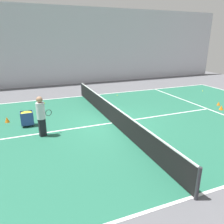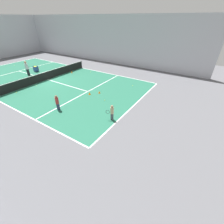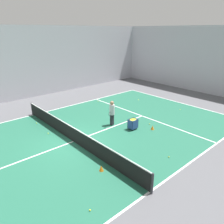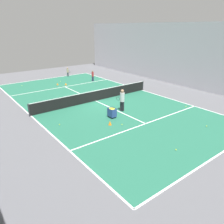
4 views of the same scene
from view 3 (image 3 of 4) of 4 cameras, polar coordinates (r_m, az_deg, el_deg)
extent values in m
plane|color=#5B5B60|center=(13.23, -10.06, -7.61)|extent=(35.85, 35.85, 0.00)
cube|color=#23664C|center=(13.23, -10.06, -7.60)|extent=(11.51, 22.39, 0.00)
cube|color=white|center=(20.80, 16.99, 2.44)|extent=(11.51, 0.10, 0.00)
cube|color=white|center=(18.01, -19.86, -0.72)|extent=(0.10, 22.39, 0.00)
cube|color=white|center=(9.60, 9.78, -19.92)|extent=(0.10, 22.39, 0.00)
cube|color=white|center=(16.90, 7.85, -1.01)|extent=(11.51, 0.10, 0.00)
cube|color=white|center=(13.23, -10.07, -7.59)|extent=(0.10, 12.31, 0.00)
cube|color=silver|center=(21.67, -25.96, 10.99)|extent=(0.15, 32.15, 6.61)
cube|color=silver|center=(24.29, 24.01, 12.13)|extent=(20.97, 0.15, 6.61)
cylinder|color=#2D2D33|center=(17.94, -20.17, 0.79)|extent=(0.10, 0.10, 0.96)
cylinder|color=#2D2D33|center=(9.25, 10.47, -17.94)|extent=(0.10, 0.10, 0.96)
cube|color=black|center=(13.02, -10.19, -5.80)|extent=(11.61, 0.03, 0.89)
cube|color=white|center=(12.82, -10.32, -3.91)|extent=(11.61, 0.04, 0.05)
cube|color=black|center=(15.04, 0.00, -2.02)|extent=(0.24, 0.32, 0.79)
cylinder|color=silver|center=(14.77, 0.00, 0.63)|extent=(0.44, 0.44, 0.70)
sphere|color=#A87A5B|center=(14.61, 0.00, 2.40)|extent=(0.26, 0.26, 0.26)
torus|color=black|center=(14.52, -0.55, -0.46)|extent=(0.11, 0.28, 0.28)
cube|color=#2D478C|center=(14.59, 5.43, -4.10)|extent=(0.45, 0.57, 0.02)
cube|color=#2D478C|center=(14.28, 4.71, -3.31)|extent=(0.45, 0.02, 0.61)
cube|color=#2D478C|center=(14.65, 6.21, -2.72)|extent=(0.45, 0.02, 0.61)
cube|color=#2D478C|center=(14.60, 4.85, -2.76)|extent=(0.02, 0.57, 0.61)
cube|color=#2D478C|center=(14.33, 6.10, -3.27)|extent=(0.02, 0.57, 0.61)
ellipsoid|color=yellow|center=(14.37, 5.50, -2.13)|extent=(0.41, 0.53, 0.16)
cylinder|color=black|center=(14.58, 4.43, -4.32)|extent=(0.05, 0.05, 0.11)
cylinder|color=black|center=(14.38, 5.34, -4.71)|extent=(0.05, 0.05, 0.11)
cylinder|color=black|center=(14.84, 5.51, -3.88)|extent=(0.05, 0.05, 0.11)
cylinder|color=black|center=(14.65, 6.41, -4.26)|extent=(0.05, 0.05, 0.11)
cone|color=orange|center=(10.54, -2.82, -14.44)|extent=(0.21, 0.21, 0.28)
cone|color=orange|center=(14.72, 10.53, -3.99)|extent=(0.23, 0.23, 0.28)
sphere|color=yellow|center=(11.90, 14.62, -11.27)|extent=(0.07, 0.07, 0.07)
sphere|color=yellow|center=(20.13, -3.63, 2.82)|extent=(0.07, 0.07, 0.07)
sphere|color=yellow|center=(15.48, 9.78, -3.10)|extent=(0.07, 0.07, 0.07)
sphere|color=yellow|center=(8.77, -5.76, -24.15)|extent=(0.07, 0.07, 0.07)
sphere|color=yellow|center=(18.89, 17.38, 0.67)|extent=(0.07, 0.07, 0.07)
sphere|color=yellow|center=(20.65, 6.92, 3.18)|extent=(0.07, 0.07, 0.07)
sphere|color=yellow|center=(16.29, -19.14, -2.76)|extent=(0.07, 0.07, 0.07)
sphere|color=yellow|center=(14.50, -16.33, -5.38)|extent=(0.07, 0.07, 0.07)
camera|label=1|loc=(21.84, -15.61, 14.14)|focal=35.00mm
camera|label=2|loc=(22.35, -68.49, 7.90)|focal=24.00mm
camera|label=4|loc=(21.43, 50.24, 13.60)|focal=35.00mm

